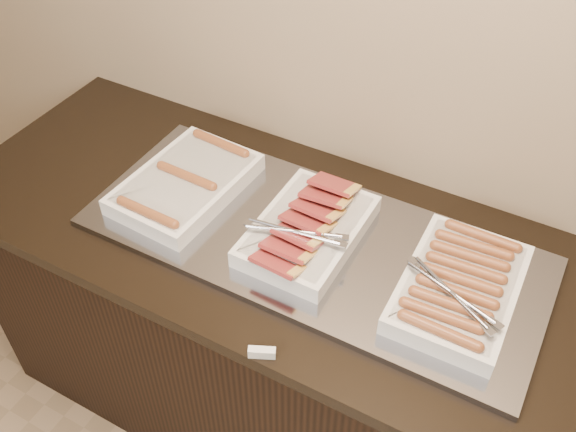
% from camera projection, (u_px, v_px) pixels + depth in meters
% --- Properties ---
extents(counter, '(2.06, 0.76, 0.90)m').
position_uv_depth(counter, '(303.00, 342.00, 1.99)').
color(counter, black).
rests_on(counter, ground).
extents(warming_tray, '(1.20, 0.50, 0.02)m').
position_uv_depth(warming_tray, '(312.00, 242.00, 1.67)').
color(warming_tray, gray).
rests_on(warming_tray, counter).
extents(dish_left, '(0.29, 0.41, 0.07)m').
position_uv_depth(dish_left, '(186.00, 183.00, 1.78)').
color(dish_left, silver).
rests_on(dish_left, warming_tray).
extents(dish_center, '(0.27, 0.40, 0.09)m').
position_uv_depth(dish_center, '(307.00, 229.00, 1.64)').
color(dish_center, silver).
rests_on(dish_center, warming_tray).
extents(dish_right, '(0.28, 0.39, 0.08)m').
position_uv_depth(dish_right, '(459.00, 287.00, 1.50)').
color(dish_right, silver).
rests_on(dish_right, warming_tray).
extents(label_holder, '(0.06, 0.04, 0.02)m').
position_uv_depth(label_holder, '(262.00, 353.00, 1.42)').
color(label_holder, silver).
rests_on(label_holder, counter).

